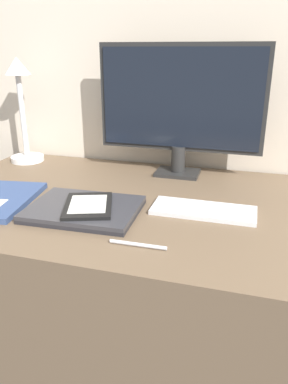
{
  "coord_description": "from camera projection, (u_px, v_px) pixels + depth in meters",
  "views": [
    {
      "loc": [
        0.27,
        -0.81,
        1.15
      ],
      "look_at": [
        0.01,
        0.08,
        0.8
      ],
      "focal_mm": 35.0,
      "sensor_mm": 36.0,
      "label": 1
    }
  ],
  "objects": [
    {
      "name": "desk_lamp",
      "position": [
        21.0,
        104.0,
        1.41
      ],
      "size": [
        0.13,
        0.13,
        0.39
      ],
      "color": "white",
      "rests_on": "desk"
    },
    {
      "name": "desk",
      "position": [
        149.0,
        305.0,
        1.22
      ],
      "size": [
        1.37,
        0.75,
        0.74
      ],
      "color": "brown",
      "rests_on": "ground_plane"
    },
    {
      "name": "keyboard",
      "position": [
        204.0,
        210.0,
        1.02
      ],
      "size": [
        0.28,
        0.11,
        0.01
      ],
      "color": "silver",
      "rests_on": "desk"
    },
    {
      "name": "monitor",
      "position": [
        180.0,
        105.0,
        1.24
      ],
      "size": [
        0.56,
        0.11,
        0.44
      ],
      "color": "#262626",
      "rests_on": "desk"
    },
    {
      "name": "laptop",
      "position": [
        84.0,
        209.0,
        1.01
      ],
      "size": [
        0.3,
        0.23,
        0.02
      ],
      "color": "#232328",
      "rests_on": "desk"
    },
    {
      "name": "wall_back",
      "position": [
        182.0,
        34.0,
        1.29
      ],
      "size": [
        3.6,
        0.05,
        2.4
      ],
      "color": "beige",
      "rests_on": "ground_plane"
    },
    {
      "name": "pen",
      "position": [
        138.0,
        245.0,
        0.84
      ],
      "size": [
        0.13,
        0.01,
        0.01
      ],
      "color": "silver",
      "rests_on": "desk"
    },
    {
      "name": "ereader",
      "position": [
        88.0,
        205.0,
        1.0
      ],
      "size": [
        0.17,
        0.2,
        0.01
      ],
      "color": "black",
      "rests_on": "laptop"
    }
  ]
}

